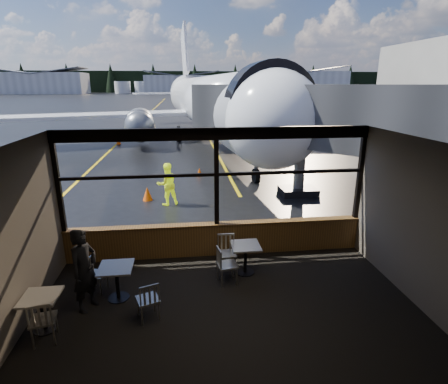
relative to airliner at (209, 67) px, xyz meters
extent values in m
plane|color=black|center=(-1.41, 100.16, -5.80)|extent=(520.00, 520.00, 0.00)
cube|color=black|center=(-1.41, -22.84, -5.79)|extent=(8.00, 6.00, 0.01)
cube|color=#38332D|center=(-1.41, -22.84, -2.30)|extent=(8.00, 6.00, 0.04)
cube|color=#524A41|center=(-5.41, -22.84, -4.05)|extent=(0.04, 6.00, 3.50)
cube|color=#524A41|center=(2.59, -22.84, -4.05)|extent=(0.04, 6.00, 3.50)
cube|color=#524A41|center=(-1.41, -25.84, -4.05)|extent=(8.00, 0.04, 3.50)
cube|color=brown|center=(-1.41, -19.84, -5.35)|extent=(8.00, 0.28, 0.90)
cube|color=black|center=(-1.41, -19.84, -2.45)|extent=(8.00, 0.18, 0.30)
cube|color=black|center=(-5.36, -19.84, -3.60)|extent=(0.12, 0.12, 2.60)
cube|color=black|center=(-1.41, -19.84, -3.60)|extent=(0.12, 0.12, 2.60)
cube|color=black|center=(2.54, -19.84, -3.60)|extent=(0.12, 0.12, 2.60)
cube|color=black|center=(-1.41, -19.84, -3.50)|extent=(8.00, 0.10, 0.08)
imported|color=black|center=(-4.34, -21.95, -4.90)|extent=(0.69, 0.78, 1.80)
imported|color=#BFF219|center=(-2.90, -15.38, -4.97)|extent=(0.97, 0.87, 1.66)
cone|color=orange|center=(-1.43, -11.09, -5.59)|extent=(0.31, 0.31, 0.43)
cone|color=#EA5A07|center=(-7.25, -0.32, -5.54)|extent=(0.37, 0.37, 0.52)
cylinder|color=silver|center=(-31.41, 162.16, -2.80)|extent=(8.00, 8.00, 6.00)
cylinder|color=silver|center=(-21.41, 162.16, -2.80)|extent=(8.00, 8.00, 6.00)
cylinder|color=silver|center=(-11.41, 162.16, -2.80)|extent=(8.00, 8.00, 6.00)
cube|color=black|center=(-1.41, 190.16, 0.20)|extent=(360.00, 3.00, 12.00)
cone|color=#DC5506|center=(-3.74, -14.75, -5.52)|extent=(0.40, 0.40, 0.55)
camera|label=1|loc=(-2.27, -28.59, -1.27)|focal=28.00mm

